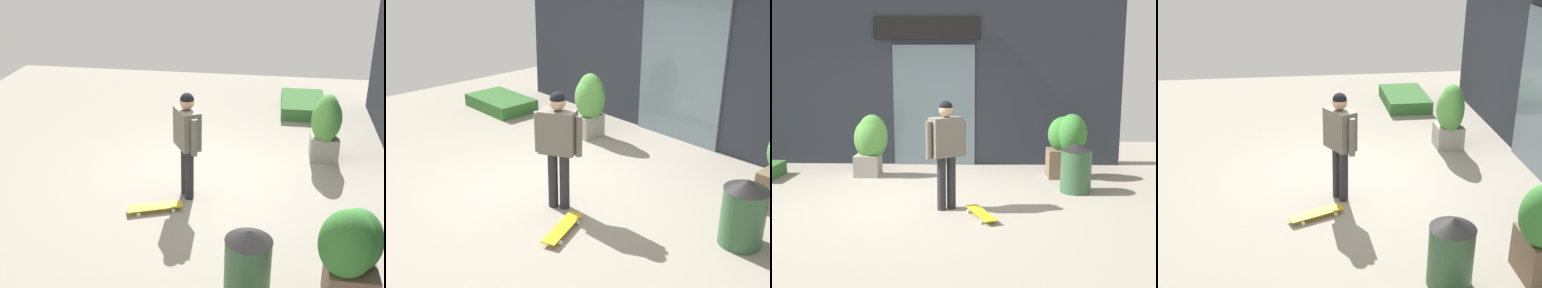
# 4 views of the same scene
# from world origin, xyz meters

# --- Properties ---
(ground_plane) EXTENTS (12.00, 12.00, 0.00)m
(ground_plane) POSITION_xyz_m (0.00, 0.00, 0.00)
(ground_plane) COLOR gray
(skateboarder) EXTENTS (0.56, 0.46, 1.60)m
(skateboarder) POSITION_xyz_m (0.54, -0.36, 0.98)
(skateboarder) COLOR #28282D
(skateboarder) RESTS_ON ground_plane
(skateboard) EXTENTS (0.46, 0.78, 0.08)m
(skateboard) POSITION_xyz_m (1.05, -0.74, 0.06)
(skateboard) COLOR gold
(skateboard) RESTS_ON ground_plane
(planter_box_right) EXTENTS (0.65, 0.51, 1.18)m
(planter_box_right) POSITION_xyz_m (-1.06, 1.72, 0.67)
(planter_box_right) COLOR gray
(planter_box_right) RESTS_ON ground_plane
(trash_bin) EXTENTS (0.51, 0.51, 0.84)m
(trash_bin) POSITION_xyz_m (2.63, 0.65, 0.42)
(trash_bin) COLOR #335938
(trash_bin) RESTS_ON ground_plane
(hedge_ledge) EXTENTS (1.43, 0.90, 0.26)m
(hedge_ledge) POSITION_xyz_m (-3.49, 1.45, 0.13)
(hedge_ledge) COLOR #33662D
(hedge_ledge) RESTS_ON ground_plane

